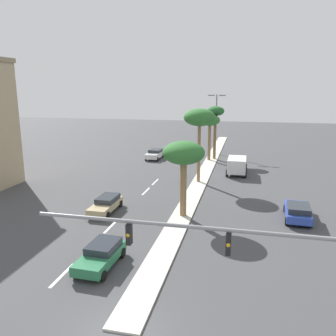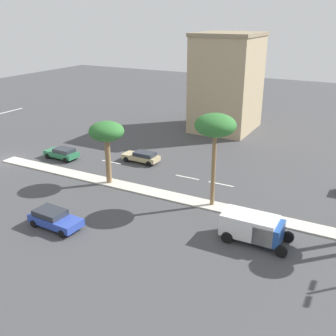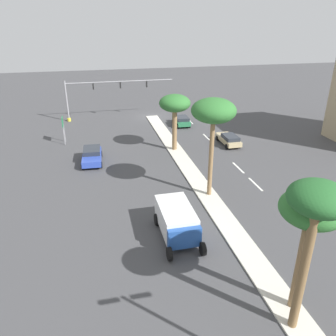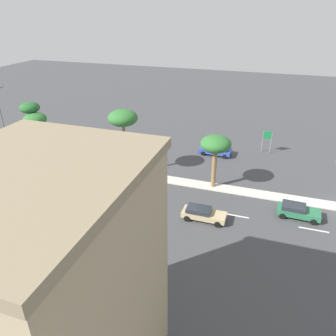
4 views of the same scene
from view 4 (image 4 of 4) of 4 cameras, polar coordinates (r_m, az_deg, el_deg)
ground_plane at (r=42.82m, az=-5.86°, el=-1.17°), size 160.00×160.00×0.00m
median_curb at (r=46.02m, az=-14.19°, el=0.26°), size 1.80×65.58×0.12m
lane_stripe_rear at (r=35.72m, az=24.16°, el=-9.84°), size 0.20×2.80×0.01m
lane_stripe_leading at (r=35.36m, az=11.75°, el=-8.16°), size 0.20×2.80×0.01m
lane_stripe_near at (r=37.34m, az=-3.66°, el=-5.55°), size 0.20×2.80×0.01m
lane_stripe_inboard at (r=38.80m, az=-9.06°, el=-4.52°), size 0.20×2.80×0.01m
directional_road_sign at (r=50.38m, az=17.00°, el=5.12°), size 0.10×1.34×3.36m
commercial_building at (r=17.82m, az=-19.70°, el=-21.06°), size 10.37×8.71×14.15m
palm_tree_mid at (r=37.79m, az=8.36°, el=3.95°), size 3.55×3.55×6.51m
palm_tree_right at (r=40.21m, az=-7.91°, el=8.49°), size 3.63×3.63×8.55m
palm_tree_inboard at (r=48.45m, az=-22.98°, el=9.19°), size 2.67×2.67×8.13m
palm_tree_center at (r=47.50m, az=-22.22°, el=7.65°), size 3.05×3.05×6.94m
street_lamp_near at (r=51.87m, az=-27.16°, el=8.01°), size 2.90×0.24×9.78m
sedan_tan_mid at (r=33.90m, az=6.08°, el=-7.92°), size 1.86×4.50×1.32m
sedan_white_trailing at (r=43.42m, az=-27.35°, el=-2.67°), size 2.20×4.41×1.47m
sedan_blue_front at (r=48.56m, az=8.49°, el=3.15°), size 2.31×4.68×1.43m
sedan_green_near at (r=36.63m, az=21.70°, el=-6.96°), size 2.09×4.32×1.38m
box_truck at (r=48.29m, az=-10.90°, el=3.43°), size 2.55×5.36×2.17m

